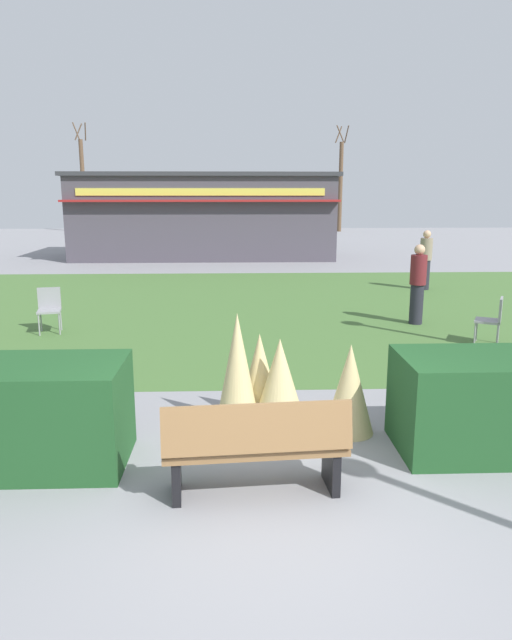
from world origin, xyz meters
name	(u,v)px	position (x,y,z in m)	size (l,w,h in m)	color
ground_plane	(280,523)	(0.00, 0.00, 0.00)	(80.00, 80.00, 0.00)	gray
lawn_patch	(250,307)	(0.00, 9.37, 0.00)	(36.00, 12.00, 0.01)	#446B33
park_bench	(256,447)	(-0.19, 0.47, 0.48)	(1.74, 0.66, 0.95)	olive
hedge_left	(23,415)	(-2.55, 1.20, 0.54)	(2.07, 1.10, 1.08)	#1E4C23
hedge_right	(494,404)	(2.42, 1.36, 0.53)	(2.07, 1.10, 1.06)	#1E4C23
ornamental_grass_behind_left	(260,376)	(-0.08, 2.37, 0.54)	(0.57, 0.57, 1.08)	#D1BC7F
ornamental_grass_behind_right	(238,371)	(-0.35, 2.10, 0.70)	(0.54, 0.54, 1.40)	#D1BC7F
ornamental_grass_behind_center	(280,383)	(0.15, 2.08, 0.55)	(0.66, 0.66, 1.09)	#D1BC7F
ornamental_grass_behind_far	(350,389)	(0.95, 1.88, 0.53)	(0.58, 0.58, 1.07)	#D1BC7F
food_kiosk	(204,215)	(-1.65, 20.51, 1.76)	(10.94, 4.65, 3.49)	#47424C
cafe_chair_west	(493,317)	(4.33, 5.69, 0.53)	(0.59, 0.59, 0.89)	gray
cafe_chair_east	(49,306)	(-4.08, 7.01, 0.53)	(0.52, 0.52, 0.89)	gray
person_strolling	(418,284)	(3.47, 7.47, 0.86)	(0.34, 0.34, 1.69)	#23232D
person_standing	(426,260)	(5.06, 11.83, 0.86)	(0.34, 0.34, 1.69)	#23232D
parked_car_west_slot	(204,228)	(-2.15, 29.53, 0.64)	(4.31, 2.26, 1.20)	navy
parked_car_center_slot	(291,228)	(2.90, 29.53, 0.64)	(4.22, 2.10, 1.20)	#B7BABF
tree_left_bg	(83,184)	(-10.58, 36.16, 3.22)	(0.91, 0.96, 7.18)	brown
tree_right_bg	(340,185)	(6.94, 36.19, 3.17)	(0.91, 0.96, 7.07)	brown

